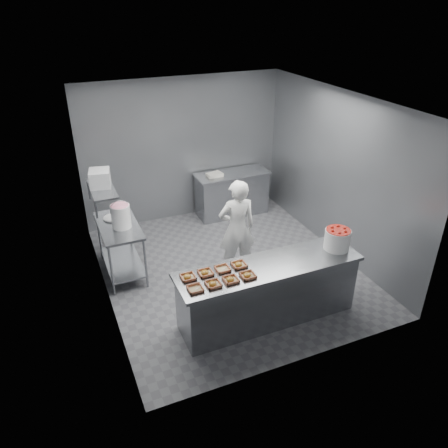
% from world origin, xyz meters
% --- Properties ---
extents(floor, '(4.50, 4.50, 0.00)m').
position_xyz_m(floor, '(0.00, 0.00, 0.00)').
color(floor, '#4C4C51').
rests_on(floor, ground).
extents(ceiling, '(4.50, 4.50, 0.00)m').
position_xyz_m(ceiling, '(0.00, 0.00, 2.80)').
color(ceiling, white).
rests_on(ceiling, wall_back).
extents(wall_back, '(4.00, 0.04, 2.80)m').
position_xyz_m(wall_back, '(0.00, 2.25, 1.40)').
color(wall_back, slate).
rests_on(wall_back, ground).
extents(wall_left, '(0.04, 4.50, 2.80)m').
position_xyz_m(wall_left, '(-2.00, 0.00, 1.40)').
color(wall_left, slate).
rests_on(wall_left, ground).
extents(wall_right, '(0.04, 4.50, 2.80)m').
position_xyz_m(wall_right, '(2.00, 0.00, 1.40)').
color(wall_right, slate).
rests_on(wall_right, ground).
extents(service_counter, '(2.60, 0.70, 0.90)m').
position_xyz_m(service_counter, '(0.00, -1.35, 0.45)').
color(service_counter, slate).
rests_on(service_counter, ground).
extents(prep_table, '(0.60, 1.20, 0.90)m').
position_xyz_m(prep_table, '(-1.65, 0.60, 0.59)').
color(prep_table, slate).
rests_on(prep_table, ground).
extents(back_counter, '(1.50, 0.60, 0.90)m').
position_xyz_m(back_counter, '(0.90, 1.90, 0.45)').
color(back_counter, slate).
rests_on(back_counter, ground).
extents(wall_shelf, '(0.35, 0.90, 0.03)m').
position_xyz_m(wall_shelf, '(-1.82, 0.60, 1.55)').
color(wall_shelf, slate).
rests_on(wall_shelf, wall_left).
extents(tray_0, '(0.19, 0.18, 0.04)m').
position_xyz_m(tray_0, '(-1.11, -1.48, 0.92)').
color(tray_0, tan).
rests_on(tray_0, service_counter).
extents(tray_1, '(0.19, 0.18, 0.06)m').
position_xyz_m(tray_1, '(-0.87, -1.48, 0.92)').
color(tray_1, tan).
rests_on(tray_1, service_counter).
extents(tray_2, '(0.19, 0.18, 0.06)m').
position_xyz_m(tray_2, '(-0.63, -1.48, 0.92)').
color(tray_2, tan).
rests_on(tray_2, service_counter).
extents(tray_3, '(0.19, 0.18, 0.06)m').
position_xyz_m(tray_3, '(-0.39, -1.48, 0.92)').
color(tray_3, tan).
rests_on(tray_3, service_counter).
extents(tray_4, '(0.19, 0.18, 0.06)m').
position_xyz_m(tray_4, '(-1.11, -1.22, 0.92)').
color(tray_4, tan).
rests_on(tray_4, service_counter).
extents(tray_5, '(0.19, 0.18, 0.06)m').
position_xyz_m(tray_5, '(-0.87, -1.22, 0.92)').
color(tray_5, tan).
rests_on(tray_5, service_counter).
extents(tray_6, '(0.19, 0.18, 0.04)m').
position_xyz_m(tray_6, '(-0.63, -1.22, 0.92)').
color(tray_6, tan).
rests_on(tray_6, service_counter).
extents(tray_7, '(0.19, 0.18, 0.06)m').
position_xyz_m(tray_7, '(-0.39, -1.22, 0.92)').
color(tray_7, tan).
rests_on(tray_7, service_counter).
extents(worker, '(0.64, 0.46, 1.64)m').
position_xyz_m(worker, '(0.08, -0.11, 0.82)').
color(worker, white).
rests_on(worker, ground).
extents(strawberry_tub, '(0.37, 0.37, 0.30)m').
position_xyz_m(strawberry_tub, '(1.08, -1.34, 1.06)').
color(strawberry_tub, white).
rests_on(strawberry_tub, service_counter).
extents(glaze_bucket, '(0.31, 0.29, 0.45)m').
position_xyz_m(glaze_bucket, '(-1.61, 0.50, 1.10)').
color(glaze_bucket, white).
rests_on(glaze_bucket, prep_table).
extents(bucket_lid, '(0.37, 0.37, 0.02)m').
position_xyz_m(bucket_lid, '(-1.68, 0.84, 0.91)').
color(bucket_lid, white).
rests_on(bucket_lid, prep_table).
extents(rag, '(0.17, 0.15, 0.02)m').
position_xyz_m(rag, '(-1.55, 1.04, 0.91)').
color(rag, '#CCB28C').
rests_on(rag, prep_table).
extents(appliance, '(0.35, 0.39, 0.25)m').
position_xyz_m(appliance, '(-1.82, 0.66, 1.69)').
color(appliance, gray).
rests_on(appliance, wall_shelf).
extents(paper_stack, '(0.30, 0.23, 0.06)m').
position_xyz_m(paper_stack, '(0.52, 1.90, 0.93)').
color(paper_stack, silver).
rests_on(paper_stack, back_counter).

